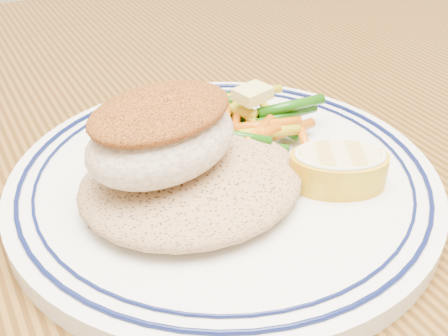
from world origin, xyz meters
The scene contains 7 objects.
dining_table centered at (0.00, 0.00, 0.65)m, with size 1.50×0.90×0.75m.
plate centered at (-0.02, -0.04, 0.76)m, with size 0.28×0.28×0.02m.
rice_pilaf centered at (-0.05, -0.05, 0.78)m, with size 0.14×0.13×0.03m, color #9E774F.
fish_fillet centered at (-0.07, -0.05, 0.81)m, with size 0.11×0.09×0.05m.
vegetable_pile centered at (0.01, -0.01, 0.78)m, with size 0.11×0.10×0.03m.
butter_pat centered at (0.02, -0.01, 0.80)m, with size 0.02×0.02×0.01m, color #E1D16E.
lemon_wedge centered at (0.04, -0.09, 0.78)m, with size 0.08×0.08×0.02m.
Camera 1 is at (-0.17, -0.31, 0.98)m, focal length 45.00 mm.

